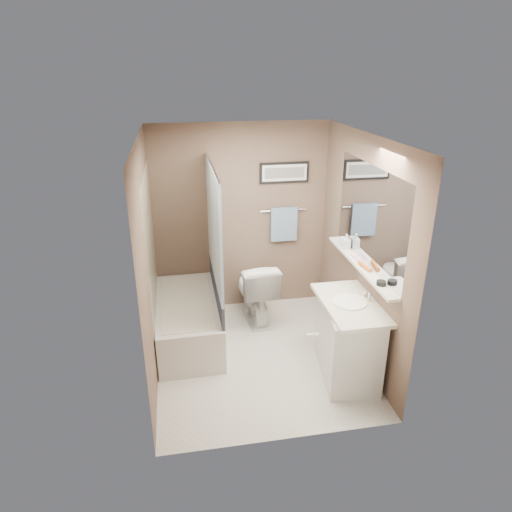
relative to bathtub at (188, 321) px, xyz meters
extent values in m
plane|color=beige|center=(0.75, -0.48, -0.25)|extent=(2.50, 2.50, 0.00)
cube|color=white|center=(0.75, -0.48, 2.13)|extent=(2.20, 2.50, 0.04)
cube|color=brown|center=(0.75, 0.75, 0.95)|extent=(2.20, 0.04, 2.40)
cube|color=brown|center=(0.75, -1.71, 0.95)|extent=(2.20, 0.04, 2.40)
cube|color=brown|center=(-0.33, -0.48, 0.95)|extent=(0.04, 2.50, 2.40)
cube|color=brown|center=(1.83, -0.48, 0.95)|extent=(0.04, 2.50, 2.40)
cube|color=tan|center=(-0.34, 0.02, 0.75)|extent=(0.02, 1.55, 2.00)
cylinder|color=silver|center=(0.35, 0.02, 1.80)|extent=(0.02, 1.55, 0.02)
cube|color=white|center=(0.35, 0.02, 1.15)|extent=(0.03, 1.45, 1.28)
cube|color=#28304C|center=(0.35, 0.02, 0.33)|extent=(0.03, 1.45, 0.36)
cube|color=silver|center=(1.84, -0.63, 1.37)|extent=(0.02, 1.60, 1.00)
cube|color=silver|center=(1.79, -0.63, 0.85)|extent=(0.12, 1.60, 0.03)
cylinder|color=silver|center=(1.30, 0.73, 1.05)|extent=(0.60, 0.02, 0.02)
cube|color=#9AC1E1|center=(1.30, 0.71, 0.87)|extent=(0.34, 0.05, 0.44)
cube|color=black|center=(1.30, 0.75, 1.53)|extent=(0.62, 0.02, 0.26)
cube|color=white|center=(1.30, 0.73, 1.53)|extent=(0.56, 0.00, 0.20)
cube|color=#595959|center=(1.30, 0.73, 1.53)|extent=(0.50, 0.00, 0.13)
cube|color=silver|center=(1.30, -1.73, 0.75)|extent=(0.80, 0.02, 2.00)
cylinder|color=silver|center=(0.97, -1.67, 0.75)|extent=(0.10, 0.02, 0.02)
cube|color=silver|center=(0.00, 0.00, 0.00)|extent=(0.73, 1.51, 0.50)
cube|color=silver|center=(0.00, 0.00, 0.25)|extent=(0.56, 1.36, 0.02)
imported|color=white|center=(0.86, 0.34, 0.16)|extent=(0.51, 0.83, 0.81)
cube|color=silver|center=(1.60, -0.94, 0.15)|extent=(0.62, 0.96, 0.80)
cube|color=silver|center=(1.59, -0.94, 0.57)|extent=(0.54, 0.96, 0.04)
cylinder|color=white|center=(1.58, -0.94, 0.60)|extent=(0.34, 0.34, 0.01)
cylinder|color=silver|center=(1.78, -0.94, 0.64)|extent=(0.02, 0.02, 0.10)
sphere|color=silver|center=(1.78, -0.84, 0.62)|extent=(0.05, 0.05, 0.05)
cylinder|color=black|center=(1.79, -1.15, 0.89)|extent=(0.09, 0.09, 0.04)
cylinder|color=#C65C1C|center=(1.79, -0.76, 0.89)|extent=(0.07, 0.22, 0.04)
cube|color=pink|center=(1.79, -0.48, 0.87)|extent=(0.05, 0.16, 0.01)
cylinder|color=silver|center=(1.79, -0.13, 0.92)|extent=(0.08, 0.08, 0.10)
imported|color=#999999|center=(1.79, -0.22, 0.95)|extent=(0.09, 0.09, 0.17)
camera|label=1|loc=(-0.03, -4.68, 2.75)|focal=32.00mm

